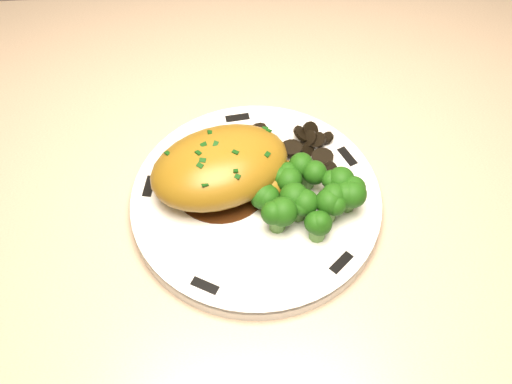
{
  "coord_description": "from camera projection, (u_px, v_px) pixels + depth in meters",
  "views": [
    {
      "loc": [
        -0.3,
        1.26,
        1.41
      ],
      "look_at": [
        -0.28,
        1.63,
        0.89
      ],
      "focal_mm": 45.0,
      "sensor_mm": 36.0,
      "label": 1
    }
  ],
  "objects": [
    {
      "name": "rim_accent_3",
      "position": [
        205.0,
        286.0,
        0.58
      ],
      "size": [
        0.03,
        0.02,
        0.0
      ],
      "primitive_type": "cube",
      "rotation": [
        0.0,
        0.0,
        5.79
      ],
      "color": "black",
      "rests_on": "plate"
    },
    {
      "name": "chicken_breast",
      "position": [
        225.0,
        168.0,
        0.63
      ],
      "size": [
        0.17,
        0.14,
        0.05
      ],
      "rotation": [
        0.0,
        0.0,
        0.33
      ],
      "color": "#916719",
      "rests_on": "plate"
    },
    {
      "name": "plate",
      "position": [
        256.0,
        203.0,
        0.65
      ],
      "size": [
        0.31,
        0.31,
        0.02
      ],
      "primitive_type": "cylinder",
      "rotation": [
        0.0,
        0.0,
        0.28
      ],
      "color": "white",
      "rests_on": "counter"
    },
    {
      "name": "rim_accent_2",
      "position": [
        149.0,
        186.0,
        0.65
      ],
      "size": [
        0.01,
        0.03,
        0.0
      ],
      "primitive_type": "cube",
      "rotation": [
        0.0,
        0.0,
        4.53
      ],
      "color": "black",
      "rests_on": "plate"
    },
    {
      "name": "rim_accent_0",
      "position": [
        347.0,
        157.0,
        0.67
      ],
      "size": [
        0.02,
        0.03,
        0.0
      ],
      "primitive_type": "cube",
      "rotation": [
        0.0,
        0.0,
        2.02
      ],
      "color": "black",
      "rests_on": "plate"
    },
    {
      "name": "gravy_pool",
      "position": [
        221.0,
        183.0,
        0.65
      ],
      "size": [
        0.1,
        0.1,
        0.0
      ],
      "primitive_type": "cylinder",
      "color": "#361909",
      "rests_on": "plate"
    },
    {
      "name": "broccoli_florets",
      "position": [
        307.0,
        197.0,
        0.61
      ],
      "size": [
        0.1,
        0.09,
        0.04
      ],
      "rotation": [
        0.0,
        0.0,
        -0.33
      ],
      "color": "#568C3B",
      "rests_on": "plate"
    },
    {
      "name": "rim_accent_1",
      "position": [
        237.0,
        118.0,
        0.7
      ],
      "size": [
        0.03,
        0.01,
        0.0
      ],
      "primitive_type": "cube",
      "rotation": [
        0.0,
        0.0,
        3.28
      ],
      "color": "black",
      "rests_on": "plate"
    },
    {
      "name": "rim_accent_4",
      "position": [
        341.0,
        263.0,
        0.59
      ],
      "size": [
        0.03,
        0.02,
        0.0
      ],
      "primitive_type": "cube",
      "rotation": [
        0.0,
        0.0,
        7.05
      ],
      "color": "black",
      "rests_on": "plate"
    },
    {
      "name": "mushroom_pile",
      "position": [
        288.0,
        154.0,
        0.67
      ],
      "size": [
        0.09,
        0.06,
        0.02
      ],
      "color": "black",
      "rests_on": "plate"
    }
  ]
}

